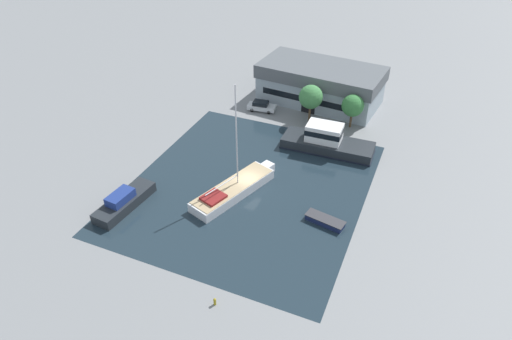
{
  "coord_description": "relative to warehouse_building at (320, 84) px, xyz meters",
  "views": [
    {
      "loc": [
        18.46,
        -40.93,
        34.21
      ],
      "look_at": [
        0.0,
        2.36,
        1.0
      ],
      "focal_mm": 32.0,
      "sensor_mm": 36.0,
      "label": 1
    }
  ],
  "objects": [
    {
      "name": "motor_cruiser",
      "position": [
        5.13,
        -13.89,
        -1.76
      ],
      "size": [
        12.74,
        4.63,
        3.78
      ],
      "rotation": [
        0.0,
        0.0,
        1.6
      ],
      "color": "#23282D",
      "rests_on": "water_canal"
    },
    {
      "name": "quay_tree_by_water",
      "position": [
        6.78,
        -6.4,
        0.43
      ],
      "size": [
        3.26,
        3.26,
        5.19
      ],
      "color": "brown",
      "rests_on": "ground"
    },
    {
      "name": "mooring_bollard",
      "position": [
        3.13,
        -43.49,
        -2.69
      ],
      "size": [
        0.27,
        0.27,
        0.78
      ],
      "color": "olive",
      "rests_on": "ground"
    },
    {
      "name": "ground_plane",
      "position": [
        -1.25,
        -25.98,
        -3.11
      ],
      "size": [
        440.0,
        440.0,
        0.0
      ],
      "primitive_type": "plane",
      "color": "gray"
    },
    {
      "name": "small_dinghy",
      "position": [
        9.31,
        -28.78,
        -2.75
      ],
      "size": [
        4.69,
        2.32,
        0.71
      ],
      "rotation": [
        0.0,
        0.0,
        4.52
      ],
      "color": "#19234C",
      "rests_on": "water_canal"
    },
    {
      "name": "sailboat_moored",
      "position": [
        -2.31,
        -27.95,
        -2.39
      ],
      "size": [
        6.69,
        12.89,
        14.09
      ],
      "rotation": [
        0.0,
        0.0,
        -0.33
      ],
      "color": "white",
      "rests_on": "water_canal"
    },
    {
      "name": "water_canal",
      "position": [
        -1.25,
        -25.98,
        -3.11
      ],
      "size": [
        27.74,
        31.46,
        0.01
      ],
      "primitive_type": "cube",
      "color": "#1E2D38",
      "rests_on": "ground"
    },
    {
      "name": "quay_tree_near_building",
      "position": [
        0.63,
        -7.34,
        1.07
      ],
      "size": [
        3.56,
        3.56,
        5.98
      ],
      "color": "brown",
      "rests_on": "ground"
    },
    {
      "name": "cabin_boat",
      "position": [
        -12.95,
        -35.19,
        -2.29
      ],
      "size": [
        3.3,
        8.48,
        2.23
      ],
      "rotation": [
        0.0,
        0.0,
        -0.09
      ],
      "color": "#23282D",
      "rests_on": "water_canal"
    },
    {
      "name": "warehouse_building",
      "position": [
        0.0,
        0.0,
        0.0
      ],
      "size": [
        20.17,
        11.41,
        6.14
      ],
      "rotation": [
        0.0,
        0.0,
        -0.09
      ],
      "color": "#99A8B2",
      "rests_on": "ground"
    },
    {
      "name": "parked_car",
      "position": [
        -7.46,
        -6.83,
        -2.3
      ],
      "size": [
        4.64,
        2.29,
        1.61
      ],
      "rotation": [
        0.0,
        0.0,
        4.82
      ],
      "color": "silver",
      "rests_on": "ground"
    }
  ]
}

